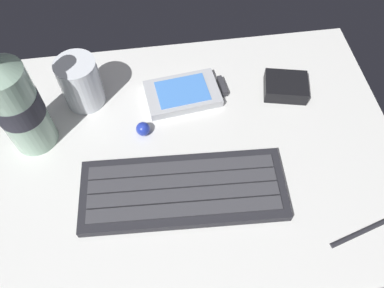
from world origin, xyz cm
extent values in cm
cube|color=silver|center=(0.00, 0.00, -1.00)|extent=(64.00, 48.00, 2.00)
cube|color=#232328|center=(-2.12, -6.13, 0.70)|extent=(29.58, 12.63, 1.40)
cube|color=#3D3D42|center=(-1.94, -2.83, 1.55)|extent=(26.75, 3.51, 0.30)
cube|color=#3D3D42|center=(-2.06, -5.03, 1.55)|extent=(26.75, 3.51, 0.30)
cube|color=#3D3D42|center=(-2.19, -7.23, 1.55)|extent=(26.75, 3.51, 0.30)
cube|color=#3D3D42|center=(-2.31, -9.42, 1.55)|extent=(26.75, 3.51, 0.30)
cube|color=#B7BABF|center=(0.50, 11.50, 0.70)|extent=(12.80, 8.94, 1.40)
cube|color=#4C8CEA|center=(0.50, 11.50, 1.45)|extent=(9.03, 6.86, 0.10)
cube|color=#333338|center=(6.86, 12.24, 0.70)|extent=(1.24, 3.87, 1.12)
cylinder|color=silver|center=(-15.96, 13.02, 4.25)|extent=(6.40, 6.40, 8.50)
cylinder|color=brown|center=(-15.96, 13.02, 3.26)|extent=(5.50, 5.50, 6.12)
cylinder|color=#9EC1A8|center=(-23.60, 6.29, 7.50)|extent=(6.60, 6.60, 15.00)
cylinder|color=#2D2D38|center=(-23.60, 6.29, 8.25)|extent=(6.73, 6.73, 3.80)
cube|color=black|center=(17.26, 10.22, 1.20)|extent=(8.08, 7.04, 2.40)
sphere|color=#2338B2|center=(-7.00, 5.00, 1.10)|extent=(2.20, 2.20, 2.20)
cylinder|color=#26262B|center=(20.89, -15.35, 0.35)|extent=(9.35, 3.19, 0.70)
camera|label=1|loc=(-4.16, -29.75, 50.54)|focal=36.08mm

